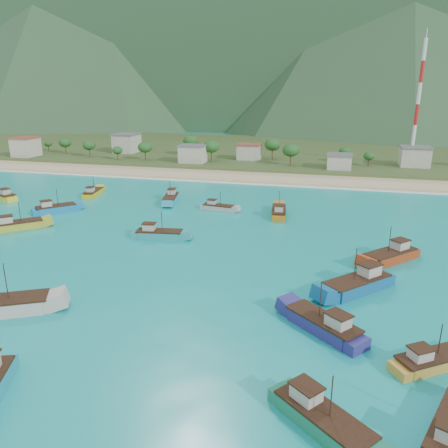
% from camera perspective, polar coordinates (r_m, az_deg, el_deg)
% --- Properties ---
extents(ground, '(600.00, 600.00, 0.00)m').
position_cam_1_polar(ground, '(70.47, -6.86, -6.33)').
color(ground, '#0C848A').
rests_on(ground, ground).
extents(beach, '(400.00, 18.00, 1.20)m').
position_cam_1_polar(beach, '(143.83, 4.49, 6.01)').
color(beach, beige).
rests_on(beach, ground).
extents(land, '(400.00, 110.00, 2.40)m').
position_cam_1_polar(land, '(203.39, 7.52, 9.24)').
color(land, '#385123').
rests_on(land, ground).
extents(surf_line, '(400.00, 2.50, 0.08)m').
position_cam_1_polar(surf_line, '(134.67, 3.78, 5.24)').
color(surf_line, white).
rests_on(surf_line, ground).
extents(mountains, '(1520.00, 440.00, 260.00)m').
position_cam_1_polar(mountains, '(472.34, 10.08, 26.70)').
color(mountains, slate).
rests_on(mountains, ground).
extents(village, '(218.75, 30.60, 7.44)m').
position_cam_1_polar(village, '(165.72, 6.31, 9.12)').
color(village, beige).
rests_on(village, ground).
extents(vegetation, '(280.98, 25.71, 9.23)m').
position_cam_1_polar(vegetation, '(166.19, 7.83, 9.28)').
color(vegetation, '#235623').
rests_on(vegetation, ground).
extents(radio_tower, '(1.20, 1.20, 42.42)m').
position_cam_1_polar(radio_tower, '(170.13, 23.98, 14.12)').
color(radio_tower, red).
rests_on(radio_tower, ground).
extents(boat_1, '(4.23, 9.65, 5.51)m').
position_cam_1_polar(boat_1, '(124.81, -16.71, 3.86)').
color(boat_1, gold).
rests_on(boat_1, ground).
extents(boat_3, '(12.71, 9.05, 7.35)m').
position_cam_1_polar(boat_3, '(64.62, -27.03, -9.59)').
color(boat_3, '#BDB6AB').
rests_on(boat_3, ground).
extents(boat_4, '(9.01, 9.27, 5.90)m').
position_cam_1_polar(boat_4, '(111.01, -21.19, 1.83)').
color(boat_4, '#1479B2').
rests_on(boat_4, ground).
extents(boat_5, '(10.25, 4.26, 5.87)m').
position_cam_1_polar(boat_5, '(86.34, -8.54, -1.41)').
color(boat_5, teal).
rests_on(boat_5, ground).
extents(boat_6, '(10.44, 9.54, 6.47)m').
position_cam_1_polar(boat_6, '(55.17, 12.93, -12.87)').
color(boat_6, navy).
rests_on(boat_6, ground).
extents(boat_8, '(10.18, 10.48, 6.66)m').
position_cam_1_polar(boat_8, '(79.46, 20.98, -3.98)').
color(boat_8, '#A33615').
rests_on(boat_8, ground).
extents(boat_9, '(5.09, 10.51, 5.97)m').
position_cam_1_polar(boat_9, '(113.71, -6.96, 3.25)').
color(boat_9, '#2698BD').
rests_on(boat_9, ground).
extents(boat_10, '(4.20, 10.48, 6.02)m').
position_cam_1_polar(boat_10, '(101.11, 7.16, 1.46)').
color(boat_10, '#AD6E16').
rests_on(boat_10, ground).
extents(boat_11, '(9.73, 9.45, 6.19)m').
position_cam_1_polar(boat_11, '(100.42, -25.38, -0.22)').
color(boat_11, gold).
rests_on(boat_11, ground).
extents(boat_16, '(8.56, 3.52, 4.91)m').
position_cam_1_polar(boat_16, '(105.32, -0.81, 2.13)').
color(boat_16, '#B2A9A3').
rests_on(boat_16, ground).
extents(boat_20, '(10.93, 6.71, 6.22)m').
position_cam_1_polar(boat_20, '(129.33, -27.06, 3.19)').
color(boat_20, yellow).
rests_on(boat_20, ground).
extents(boat_21, '(10.00, 8.98, 6.15)m').
position_cam_1_polar(boat_21, '(42.14, 12.62, -23.75)').
color(boat_21, '#1C7E58').
rests_on(boat_21, ground).
extents(boat_23, '(9.05, 7.35, 5.38)m').
position_cam_1_polar(boat_23, '(52.81, 25.44, -16.00)').
color(boat_23, gold).
rests_on(boat_23, ground).
extents(boat_25, '(10.92, 11.20, 7.13)m').
position_cam_1_polar(boat_25, '(66.59, 17.08, -7.62)').
color(boat_25, '#10598D').
rests_on(boat_25, ground).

